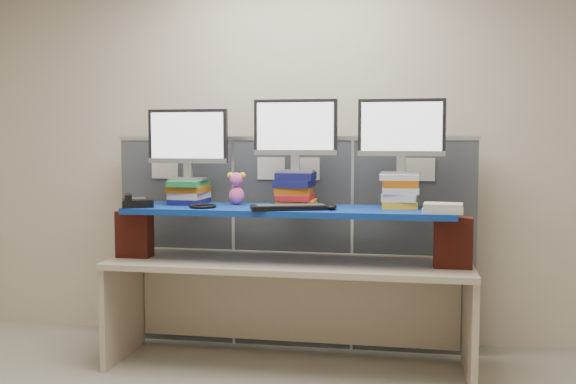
% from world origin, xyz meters
% --- Properties ---
extents(room, '(5.00, 4.00, 2.80)m').
position_xyz_m(room, '(0.00, 0.00, 1.40)').
color(room, beige).
rests_on(room, ground).
extents(cubicle_partition, '(2.60, 0.06, 1.53)m').
position_xyz_m(cubicle_partition, '(-0.00, 1.78, 0.77)').
color(cubicle_partition, '#40454B').
rests_on(cubicle_partition, ground).
extents(desk, '(2.37, 0.72, 0.72)m').
position_xyz_m(desk, '(0.04, 1.32, 0.57)').
color(desk, '#C1AE93').
rests_on(desk, ground).
extents(brick_pier_left, '(0.23, 0.13, 0.31)m').
position_xyz_m(brick_pier_left, '(-1.00, 1.28, 0.87)').
color(brick_pier_left, maroon).
rests_on(brick_pier_left, desk).
extents(brick_pier_right, '(0.23, 0.13, 0.31)m').
position_xyz_m(brick_pier_right, '(1.08, 1.25, 0.87)').
color(brick_pier_right, maroon).
rests_on(brick_pier_right, desk).
extents(blue_board, '(2.11, 0.56, 0.04)m').
position_xyz_m(blue_board, '(0.04, 1.32, 1.05)').
color(blue_board, navy).
rests_on(blue_board, brick_pier_left).
extents(book_stack_left, '(0.24, 0.32, 0.16)m').
position_xyz_m(book_stack_left, '(-0.67, 1.45, 1.15)').
color(book_stack_left, '#121652').
rests_on(book_stack_left, blue_board).
extents(book_stack_center, '(0.27, 0.31, 0.22)m').
position_xyz_m(book_stack_center, '(0.08, 1.44, 1.18)').
color(book_stack_center, yellow).
rests_on(book_stack_center, blue_board).
extents(book_stack_right, '(0.25, 0.31, 0.22)m').
position_xyz_m(book_stack_right, '(0.76, 1.43, 1.18)').
color(book_stack_right, yellow).
rests_on(book_stack_right, blue_board).
extents(monitor_left, '(0.55, 0.16, 0.48)m').
position_xyz_m(monitor_left, '(-0.67, 1.45, 1.50)').
color(monitor_left, '#949599').
rests_on(monitor_left, book_stack_left).
extents(monitor_center, '(0.55, 0.16, 0.48)m').
position_xyz_m(monitor_center, '(0.07, 1.44, 1.56)').
color(monitor_center, '#949599').
rests_on(monitor_center, book_stack_center).
extents(monitor_right, '(0.55, 0.16, 0.48)m').
position_xyz_m(monitor_right, '(0.76, 1.43, 1.56)').
color(monitor_right, '#949599').
rests_on(monitor_right, book_stack_right).
extents(keyboard, '(0.52, 0.30, 0.03)m').
position_xyz_m(keyboard, '(0.08, 1.18, 1.08)').
color(keyboard, black).
rests_on(keyboard, blue_board).
extents(mouse, '(0.08, 0.13, 0.04)m').
position_xyz_m(mouse, '(0.34, 1.22, 1.09)').
color(mouse, black).
rests_on(mouse, blue_board).
extents(desk_phone, '(0.25, 0.24, 0.08)m').
position_xyz_m(desk_phone, '(-0.94, 1.18, 1.10)').
color(desk_phone, black).
rests_on(desk_phone, blue_board).
extents(headset, '(0.21, 0.21, 0.02)m').
position_xyz_m(headset, '(-0.49, 1.21, 1.08)').
color(headset, black).
rests_on(headset, blue_board).
extents(plush_toy, '(0.13, 0.10, 0.22)m').
position_xyz_m(plush_toy, '(-0.33, 1.45, 1.18)').
color(plush_toy, '#EA59A9').
rests_on(plush_toy, blue_board).
extents(binder_stack, '(0.25, 0.21, 0.06)m').
position_xyz_m(binder_stack, '(1.02, 1.16, 1.09)').
color(binder_stack, beige).
rests_on(binder_stack, blue_board).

